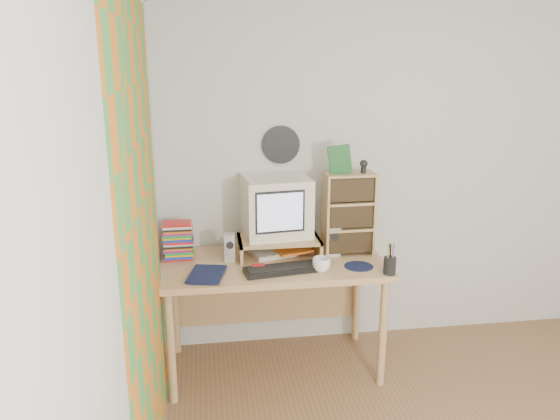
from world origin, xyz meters
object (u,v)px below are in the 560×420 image
object	(u,v)px
cd_rack	(348,213)
keyboard	(281,269)
desk	(272,277)
crt_monitor	(277,207)
diary	(190,272)
mug	(321,265)
dvd_stack	(178,239)

from	to	relation	value
cd_rack	keyboard	bearing A→B (deg)	-151.35
desk	crt_monitor	distance (m)	0.46
crt_monitor	diary	xyz separation A→B (m)	(-0.56, -0.31, -0.29)
crt_monitor	cd_rack	size ratio (longest dim) A/B	0.75
mug	diary	xyz separation A→B (m)	(-0.78, 0.04, -0.02)
keyboard	diary	bearing A→B (deg)	169.57
desk	keyboard	size ratio (longest dim) A/B	3.18
desk	keyboard	xyz separation A→B (m)	(0.03, -0.24, 0.15)
diary	cd_rack	bearing A→B (deg)	26.83
diary	dvd_stack	bearing A→B (deg)	116.60
crt_monitor	dvd_stack	world-z (taller)	crt_monitor
cd_rack	mug	xyz separation A→B (m)	(-0.24, -0.30, -0.22)
mug	diary	bearing A→B (deg)	177.06
desk	dvd_stack	xyz separation A→B (m)	(-0.59, 0.08, 0.26)
cd_rack	diary	bearing A→B (deg)	-166.79
keyboard	cd_rack	size ratio (longest dim) A/B	0.83
desk	cd_rack	bearing A→B (deg)	3.30
crt_monitor	dvd_stack	bearing A→B (deg)	174.19
dvd_stack	cd_rack	distance (m)	1.10
keyboard	cd_rack	world-z (taller)	cd_rack
crt_monitor	keyboard	bearing A→B (deg)	-100.02
crt_monitor	dvd_stack	xyz separation A→B (m)	(-0.63, -0.01, -0.18)
cd_rack	diary	size ratio (longest dim) A/B	2.22
keyboard	dvd_stack	distance (m)	0.70
crt_monitor	keyboard	world-z (taller)	crt_monitor
keyboard	mug	xyz separation A→B (m)	(0.24, -0.03, 0.03)
diary	crt_monitor	bearing A→B (deg)	42.06
diary	mug	bearing A→B (deg)	9.75
desk	diary	bearing A→B (deg)	-156.13
keyboard	mug	size ratio (longest dim) A/B	4.05
dvd_stack	mug	world-z (taller)	dvd_stack
cd_rack	mug	world-z (taller)	cd_rack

